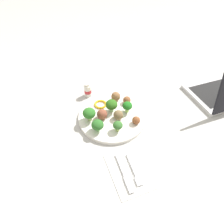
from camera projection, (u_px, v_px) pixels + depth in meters
name	position (u px, v px, depth m)	size (l,w,h in m)	color
ground_plane	(112.00, 118.00, 0.83)	(4.00, 4.00, 0.00)	#B2B2AD
plate	(112.00, 117.00, 0.82)	(0.28, 0.28, 0.02)	white
broccoli_floret_back_left	(127.00, 106.00, 0.81)	(0.04, 0.04, 0.05)	#ACD070
broccoli_floret_mid_left	(89.00, 113.00, 0.78)	(0.05, 0.05, 0.06)	#ACC878
broccoli_floret_back_right	(98.00, 125.00, 0.74)	(0.05, 0.05, 0.05)	#90CC82
broccoli_floret_front_right	(118.00, 126.00, 0.74)	(0.04, 0.04, 0.04)	#ABCB6C
broccoli_floret_near_rim	(111.00, 105.00, 0.81)	(0.05, 0.05, 0.06)	#92C181
meatball_front_left	(136.00, 120.00, 0.78)	(0.03, 0.03, 0.03)	brown
meatball_back_right	(127.00, 100.00, 0.86)	(0.03, 0.03, 0.03)	brown
meatball_far_rim	(118.00, 115.00, 0.79)	(0.04, 0.04, 0.04)	brown
meatball_near_rim	(116.00, 96.00, 0.87)	(0.04, 0.04, 0.04)	brown
meatball_mid_right	(102.00, 114.00, 0.79)	(0.04, 0.04, 0.04)	brown
pepper_ring_back_right	(100.00, 104.00, 0.86)	(0.06, 0.06, 0.01)	yellow
napkin	(129.00, 171.00, 0.65)	(0.17, 0.12, 0.01)	white
fork	(135.00, 171.00, 0.65)	(0.12, 0.02, 0.01)	silver
knife	(125.00, 174.00, 0.64)	(0.15, 0.02, 0.01)	silver
yogurt_bottle	(88.00, 90.00, 0.91)	(0.03, 0.03, 0.07)	white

